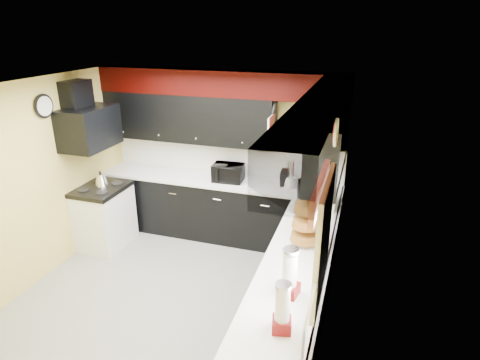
# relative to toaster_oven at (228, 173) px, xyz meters

# --- Properties ---
(ground) EXTENTS (3.60, 3.60, 0.00)m
(ground) POSITION_rel_toaster_oven_xyz_m (-0.17, -1.48, -1.07)
(ground) COLOR gray
(ground) RESTS_ON ground
(wall_back) EXTENTS (3.60, 0.06, 2.50)m
(wall_back) POSITION_rel_toaster_oven_xyz_m (-0.17, 0.32, 0.18)
(wall_back) COLOR #E0C666
(wall_back) RESTS_ON ground
(wall_right) EXTENTS (0.06, 3.60, 2.50)m
(wall_right) POSITION_rel_toaster_oven_xyz_m (1.63, -1.48, 0.18)
(wall_right) COLOR #E0C666
(wall_right) RESTS_ON ground
(wall_left) EXTENTS (0.06, 3.60, 2.50)m
(wall_left) POSITION_rel_toaster_oven_xyz_m (-1.97, -1.48, 0.18)
(wall_left) COLOR #E0C666
(wall_left) RESTS_ON ground
(ceiling) EXTENTS (3.60, 3.60, 0.06)m
(ceiling) POSITION_rel_toaster_oven_xyz_m (-0.17, -1.48, 1.43)
(ceiling) COLOR white
(ceiling) RESTS_ON wall_back
(cab_back) EXTENTS (3.60, 0.60, 0.90)m
(cab_back) POSITION_rel_toaster_oven_xyz_m (-0.17, 0.02, -0.62)
(cab_back) COLOR black
(cab_back) RESTS_ON ground
(cab_right) EXTENTS (0.60, 3.00, 0.90)m
(cab_right) POSITION_rel_toaster_oven_xyz_m (1.33, -1.78, -0.62)
(cab_right) COLOR black
(cab_right) RESTS_ON ground
(counter_back) EXTENTS (3.62, 0.64, 0.04)m
(counter_back) POSITION_rel_toaster_oven_xyz_m (-0.17, 0.02, -0.15)
(counter_back) COLOR white
(counter_back) RESTS_ON cab_back
(counter_right) EXTENTS (0.64, 3.02, 0.04)m
(counter_right) POSITION_rel_toaster_oven_xyz_m (1.33, -1.78, -0.15)
(counter_right) COLOR white
(counter_right) RESTS_ON cab_right
(splash_back) EXTENTS (3.60, 0.02, 0.50)m
(splash_back) POSITION_rel_toaster_oven_xyz_m (-0.17, 0.31, 0.12)
(splash_back) COLOR white
(splash_back) RESTS_ON counter_back
(splash_right) EXTENTS (0.02, 3.60, 0.50)m
(splash_right) POSITION_rel_toaster_oven_xyz_m (1.62, -1.48, 0.12)
(splash_right) COLOR white
(splash_right) RESTS_ON counter_right
(upper_back) EXTENTS (2.60, 0.35, 0.70)m
(upper_back) POSITION_rel_toaster_oven_xyz_m (-0.67, 0.15, 0.73)
(upper_back) COLOR black
(upper_back) RESTS_ON wall_back
(upper_right) EXTENTS (0.35, 1.80, 0.70)m
(upper_right) POSITION_rel_toaster_oven_xyz_m (1.46, -0.58, 0.73)
(upper_right) COLOR black
(upper_right) RESTS_ON wall_right
(soffit_back) EXTENTS (3.60, 0.36, 0.35)m
(soffit_back) POSITION_rel_toaster_oven_xyz_m (-0.17, 0.14, 1.26)
(soffit_back) COLOR black
(soffit_back) RESTS_ON wall_back
(soffit_right) EXTENTS (0.36, 3.24, 0.35)m
(soffit_right) POSITION_rel_toaster_oven_xyz_m (1.45, -1.66, 1.26)
(soffit_right) COLOR black
(soffit_right) RESTS_ON wall_right
(stove) EXTENTS (0.60, 0.75, 0.86)m
(stove) POSITION_rel_toaster_oven_xyz_m (-1.67, -0.73, -0.64)
(stove) COLOR white
(stove) RESTS_ON ground
(cooktop) EXTENTS (0.62, 0.77, 0.06)m
(cooktop) POSITION_rel_toaster_oven_xyz_m (-1.67, -0.73, -0.18)
(cooktop) COLOR black
(cooktop) RESTS_ON stove
(hood) EXTENTS (0.50, 0.78, 0.55)m
(hood) POSITION_rel_toaster_oven_xyz_m (-1.72, -0.73, 0.71)
(hood) COLOR black
(hood) RESTS_ON wall_left
(hood_duct) EXTENTS (0.24, 0.40, 0.40)m
(hood_duct) POSITION_rel_toaster_oven_xyz_m (-1.85, -0.73, 1.13)
(hood_duct) COLOR black
(hood_duct) RESTS_ON wall_left
(window) EXTENTS (0.03, 0.86, 0.96)m
(window) POSITION_rel_toaster_oven_xyz_m (1.62, -2.38, 0.48)
(window) COLOR white
(window) RESTS_ON wall_right
(valance) EXTENTS (0.04, 0.88, 0.20)m
(valance) POSITION_rel_toaster_oven_xyz_m (1.56, -2.38, 0.88)
(valance) COLOR red
(valance) RESTS_ON wall_right
(pan_top) EXTENTS (0.03, 0.22, 0.40)m
(pan_top) POSITION_rel_toaster_oven_xyz_m (0.65, 0.07, 0.93)
(pan_top) COLOR black
(pan_top) RESTS_ON upper_back
(pan_mid) EXTENTS (0.03, 0.28, 0.46)m
(pan_mid) POSITION_rel_toaster_oven_xyz_m (0.65, -0.06, 0.68)
(pan_mid) COLOR black
(pan_mid) RESTS_ON upper_back
(pan_low) EXTENTS (0.03, 0.24, 0.42)m
(pan_low) POSITION_rel_toaster_oven_xyz_m (0.65, 0.20, 0.65)
(pan_low) COLOR black
(pan_low) RESTS_ON upper_back
(cut_board) EXTENTS (0.03, 0.26, 0.35)m
(cut_board) POSITION_rel_toaster_oven_xyz_m (0.66, -0.18, 0.73)
(cut_board) COLOR white
(cut_board) RESTS_ON upper_back
(baskets) EXTENTS (0.27, 0.27, 0.50)m
(baskets) POSITION_rel_toaster_oven_xyz_m (1.35, -1.43, 0.11)
(baskets) COLOR brown
(baskets) RESTS_ON upper_right
(clock) EXTENTS (0.03, 0.30, 0.30)m
(clock) POSITION_rel_toaster_oven_xyz_m (-1.94, -1.23, 1.08)
(clock) COLOR black
(clock) RESTS_ON wall_left
(deco_plate) EXTENTS (0.03, 0.24, 0.24)m
(deco_plate) POSITION_rel_toaster_oven_xyz_m (1.60, -1.83, 1.18)
(deco_plate) COLOR white
(deco_plate) RESTS_ON wall_right
(toaster_oven) EXTENTS (0.45, 0.38, 0.25)m
(toaster_oven) POSITION_rel_toaster_oven_xyz_m (0.00, 0.00, 0.00)
(toaster_oven) COLOR black
(toaster_oven) RESTS_ON counter_back
(microwave) EXTENTS (0.46, 0.56, 0.27)m
(microwave) POSITION_rel_toaster_oven_xyz_m (1.29, -0.47, 0.01)
(microwave) COLOR black
(microwave) RESTS_ON counter_right
(utensil_crock) EXTENTS (0.17, 0.17, 0.17)m
(utensil_crock) POSITION_rel_toaster_oven_xyz_m (0.91, 0.02, -0.04)
(utensil_crock) COLOR white
(utensil_crock) RESTS_ON counter_back
(knife_block) EXTENTS (0.11, 0.16, 0.24)m
(knife_block) POSITION_rel_toaster_oven_xyz_m (0.83, 0.04, -0.00)
(knife_block) COLOR black
(knife_block) RESTS_ON counter_back
(kettle) EXTENTS (0.23, 0.23, 0.16)m
(kettle) POSITION_rel_toaster_oven_xyz_m (-1.70, -0.66, -0.06)
(kettle) COLOR silver
(kettle) RESTS_ON cooktop
(dispenser_a) EXTENTS (0.19, 0.19, 0.43)m
(dispenser_a) POSITION_rel_toaster_oven_xyz_m (1.36, -2.33, 0.09)
(dispenser_a) COLOR #630501
(dispenser_a) RESTS_ON counter_right
(dispenser_b) EXTENTS (0.17, 0.17, 0.39)m
(dispenser_b) POSITION_rel_toaster_oven_xyz_m (1.39, -2.77, 0.07)
(dispenser_b) COLOR maroon
(dispenser_b) RESTS_ON counter_right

